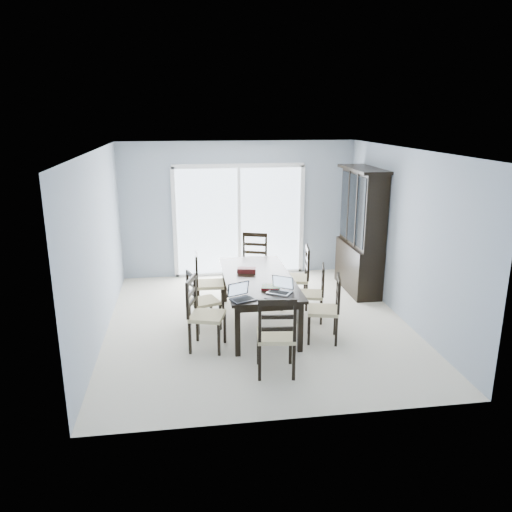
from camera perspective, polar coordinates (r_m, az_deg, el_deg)
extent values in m
plane|color=silver|center=(7.68, 0.22, -7.70)|extent=(5.00, 5.00, 0.00)
plane|color=white|center=(7.05, 0.25, 12.03)|extent=(5.00, 5.00, 0.00)
cube|color=#8E9BAA|center=(9.68, -1.97, 5.33)|extent=(4.50, 0.02, 2.60)
cube|color=#8E9BAA|center=(7.28, -17.56, 1.03)|extent=(0.02, 5.00, 2.60)
cube|color=#8E9BAA|center=(7.90, 16.60, 2.24)|extent=(0.02, 5.00, 2.60)
cube|color=gray|center=(10.97, -2.49, -0.66)|extent=(4.50, 2.00, 0.10)
cube|color=#99999E|center=(11.78, -3.02, 3.52)|extent=(4.50, 0.06, 1.10)
cube|color=black|center=(7.42, 0.23, -2.53)|extent=(1.00, 2.20, 0.04)
cube|color=black|center=(7.44, 0.23, -2.97)|extent=(0.88, 2.08, 0.10)
cube|color=black|center=(6.59, -2.13, -8.61)|extent=(0.07, 0.07, 0.69)
cube|color=black|center=(6.72, 5.09, -8.16)|extent=(0.07, 0.07, 0.69)
cube|color=black|center=(8.44, -3.61, -3.01)|extent=(0.07, 0.07, 0.69)
cube|color=black|center=(8.54, 2.02, -2.75)|extent=(0.07, 0.07, 0.69)
cube|color=black|center=(9.15, 11.59, -1.26)|extent=(0.45, 1.30, 0.85)
cube|color=black|center=(8.91, 12.15, 5.37)|extent=(0.38, 1.30, 1.30)
cube|color=black|center=(8.81, 12.22, 9.68)|extent=(0.50, 1.38, 0.05)
cube|color=black|center=(8.46, 11.88, 4.82)|extent=(0.02, 0.36, 1.18)
cube|color=black|center=(8.85, 10.96, 5.36)|extent=(0.02, 0.36, 1.18)
cube|color=black|center=(9.24, 10.12, 5.84)|extent=(0.02, 0.36, 1.18)
cube|color=silver|center=(9.71, -1.94, 3.86)|extent=(2.40, 0.02, 2.10)
cube|color=white|center=(9.53, -1.99, 10.27)|extent=(2.52, 0.05, 0.08)
cube|color=white|center=(9.70, -1.93, 3.84)|extent=(0.06, 0.05, 2.10)
cube|color=white|center=(9.96, -1.88, -1.93)|extent=(2.52, 0.05, 0.05)
cube|color=black|center=(7.08, -6.72, -7.99)|extent=(0.04, 0.04, 0.44)
cube|color=black|center=(6.74, -7.56, -9.31)|extent=(0.04, 0.04, 0.44)
cube|color=black|center=(7.00, -3.59, -8.20)|extent=(0.04, 0.04, 0.44)
cube|color=black|center=(6.65, -4.26, -9.57)|extent=(0.04, 0.04, 0.44)
cube|color=beige|center=(6.77, -5.59, -6.85)|extent=(0.54, 0.54, 0.05)
cube|color=black|center=(7.60, -7.61, -6.52)|extent=(0.04, 0.04, 0.39)
cube|color=black|center=(7.29, -6.64, -7.46)|extent=(0.04, 0.04, 0.39)
cube|color=black|center=(7.71, -5.16, -6.09)|extent=(0.04, 0.04, 0.39)
cube|color=black|center=(7.41, -4.11, -6.99)|extent=(0.04, 0.04, 0.39)
cube|color=beige|center=(7.42, -5.93, -5.19)|extent=(0.49, 0.49, 0.05)
cube|color=black|center=(8.27, -6.58, -4.42)|extent=(0.04, 0.04, 0.43)
cube|color=black|center=(7.92, -6.56, -5.38)|extent=(0.04, 0.04, 0.43)
cube|color=black|center=(8.28, -3.92, -4.33)|extent=(0.04, 0.04, 0.43)
cube|color=black|center=(7.92, -3.78, -5.29)|extent=(0.04, 0.04, 0.43)
cube|color=beige|center=(8.01, -5.25, -3.23)|extent=(0.44, 0.44, 0.05)
cube|color=black|center=(6.98, 9.16, -8.57)|extent=(0.04, 0.04, 0.42)
cube|color=black|center=(7.32, 9.00, -7.36)|extent=(0.04, 0.04, 0.42)
cube|color=black|center=(6.96, 6.07, -8.50)|extent=(0.04, 0.04, 0.42)
cube|color=black|center=(7.30, 6.06, -7.29)|extent=(0.04, 0.04, 0.42)
cube|color=beige|center=(7.05, 7.64, -6.17)|extent=(0.50, 0.50, 0.05)
cube|color=black|center=(7.63, 7.46, -6.41)|extent=(0.04, 0.04, 0.39)
cube|color=black|center=(7.95, 7.41, -5.47)|extent=(0.04, 0.04, 0.39)
cube|color=black|center=(7.63, 4.86, -6.34)|extent=(0.04, 0.04, 0.39)
cube|color=black|center=(7.95, 4.91, -5.40)|extent=(0.04, 0.04, 0.39)
cube|color=beige|center=(7.71, 6.21, -4.40)|extent=(0.46, 0.46, 0.05)
cube|color=black|center=(8.11, 5.78, -4.75)|extent=(0.04, 0.04, 0.45)
cube|color=black|center=(8.48, 5.56, -3.80)|extent=(0.04, 0.04, 0.45)
cube|color=black|center=(8.09, 2.94, -4.75)|extent=(0.04, 0.04, 0.45)
cube|color=black|center=(8.46, 2.85, -3.79)|extent=(0.04, 0.04, 0.45)
cube|color=beige|center=(8.20, 4.32, -2.61)|extent=(0.51, 0.51, 0.05)
cube|color=black|center=(6.06, 0.41, -12.13)|extent=(0.04, 0.04, 0.46)
cube|color=black|center=(6.09, 4.34, -12.04)|extent=(0.04, 0.04, 0.46)
cube|color=black|center=(6.42, 0.27, -10.42)|extent=(0.04, 0.04, 0.46)
cube|color=black|center=(6.45, 3.95, -10.34)|extent=(0.04, 0.04, 0.46)
cube|color=beige|center=(6.14, 2.27, -9.07)|extent=(0.50, 0.50, 0.05)
cube|color=black|center=(9.07, 1.14, -2.37)|extent=(0.05, 0.05, 0.46)
cube|color=black|center=(9.15, -1.38, -2.22)|extent=(0.05, 0.05, 0.46)
cube|color=black|center=(8.69, 0.69, -3.20)|extent=(0.05, 0.05, 0.46)
cube|color=black|center=(8.77, -1.93, -3.04)|extent=(0.05, 0.05, 0.46)
cube|color=beige|center=(8.84, -0.37, -1.12)|extent=(0.57, 0.57, 0.05)
cube|color=black|center=(6.50, -1.48, -4.99)|extent=(0.37, 0.32, 0.02)
cube|color=silver|center=(6.46, -1.49, -4.10)|extent=(0.27, 0.14, 0.17)
cube|color=#B0B1B3|center=(6.76, 2.68, -4.18)|extent=(0.38, 0.35, 0.02)
cube|color=silver|center=(6.72, 2.69, -3.33)|extent=(0.25, 0.18, 0.16)
cube|color=maroon|center=(6.91, 1.63, -3.65)|extent=(0.27, 0.23, 0.03)
cube|color=gold|center=(6.91, 1.71, -3.48)|extent=(0.28, 0.23, 0.01)
cube|color=black|center=(6.55, 1.41, -4.86)|extent=(0.12, 0.09, 0.01)
cube|color=#4C0F17|center=(7.60, -1.09, -1.64)|extent=(0.30, 0.19, 0.07)
cube|color=maroon|center=(10.86, -3.93, 2.08)|extent=(2.20, 2.03, 0.97)
cube|color=gray|center=(10.75, -3.98, 4.77)|extent=(2.27, 2.09, 0.06)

